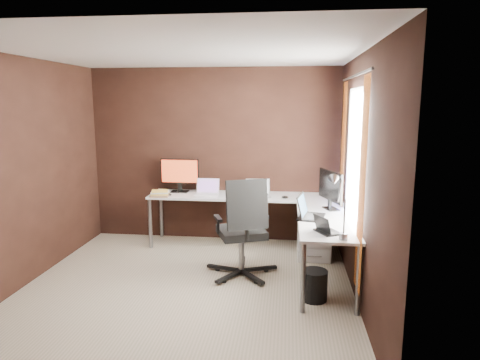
% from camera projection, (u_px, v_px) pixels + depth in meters
% --- Properties ---
extents(room, '(3.60, 3.60, 2.50)m').
position_uv_depth(room, '(218.00, 173.00, 4.49)').
color(room, tan).
rests_on(room, ground).
extents(desk, '(2.65, 2.25, 0.73)m').
position_uv_depth(desk, '(269.00, 207.00, 5.49)').
color(desk, white).
rests_on(desk, ground).
extents(drawer_pedestal, '(0.42, 0.50, 0.60)m').
position_uv_depth(drawer_pedestal, '(314.00, 235.00, 5.60)').
color(drawer_pedestal, white).
rests_on(drawer_pedestal, ground).
extents(monitor_left, '(0.56, 0.16, 0.48)m').
position_uv_depth(monitor_left, '(180.00, 173.00, 6.15)').
color(monitor_left, black).
rests_on(monitor_left, desk).
extents(monitor_right, '(0.24, 0.55, 0.47)m').
position_uv_depth(monitor_right, '(331.00, 188.00, 5.12)').
color(monitor_right, black).
rests_on(monitor_right, desk).
extents(laptop_white, '(0.32, 0.23, 0.21)m').
position_uv_depth(laptop_white, '(207.00, 191.00, 6.02)').
color(laptop_white, white).
rests_on(laptop_white, desk).
extents(laptop_silver, '(0.37, 0.29, 0.23)m').
position_uv_depth(laptop_silver, '(258.00, 192.00, 5.93)').
color(laptop_silver, silver).
rests_on(laptop_silver, desk).
extents(laptop_black_big, '(0.35, 0.44, 0.26)m').
position_uv_depth(laptop_black_big, '(308.00, 213.00, 4.80)').
color(laptop_black_big, black).
rests_on(laptop_black_big, desk).
extents(laptop_black_small, '(0.29, 0.32, 0.18)m').
position_uv_depth(laptop_black_small, '(326.00, 229.00, 4.23)').
color(laptop_black_small, black).
rests_on(laptop_black_small, desk).
extents(book_stack, '(0.27, 0.23, 0.08)m').
position_uv_depth(book_stack, '(160.00, 193.00, 5.90)').
color(book_stack, '#977151').
rests_on(book_stack, desk).
extents(mouse_left, '(0.09, 0.06, 0.03)m').
position_uv_depth(mouse_left, '(168.00, 195.00, 5.93)').
color(mouse_left, black).
rests_on(mouse_left, desk).
extents(mouse_corner, '(0.11, 0.09, 0.04)m').
position_uv_depth(mouse_corner, '(285.00, 197.00, 5.76)').
color(mouse_corner, black).
rests_on(mouse_corner, desk).
extents(desk_lamp, '(0.19, 0.23, 0.61)m').
position_uv_depth(desk_lamp, '(337.00, 198.00, 4.04)').
color(desk_lamp, slate).
rests_on(desk_lamp, desk).
extents(office_chair, '(0.66, 0.70, 1.18)m').
position_uv_depth(office_chair, '(242.00, 247.00, 4.96)').
color(office_chair, black).
rests_on(office_chair, ground).
extents(wastebasket, '(0.35, 0.35, 0.31)m').
position_uv_depth(wastebasket, '(314.00, 285.00, 4.39)').
color(wastebasket, black).
rests_on(wastebasket, ground).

